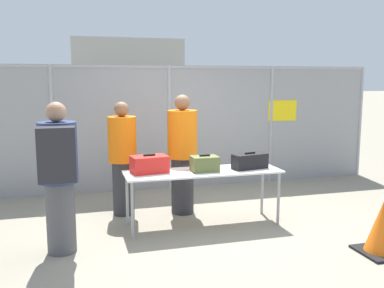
{
  "coord_description": "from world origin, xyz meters",
  "views": [
    {
      "loc": [
        -1.69,
        -5.45,
        2.0
      ],
      "look_at": [
        -0.0,
        0.6,
        1.05
      ],
      "focal_mm": 40.0,
      "sensor_mm": 36.0,
      "label": 1
    }
  ],
  "objects": [
    {
      "name": "traveler_hooded",
      "position": [
        -1.87,
        -0.51,
        0.96
      ],
      "size": [
        0.43,
        0.67,
        1.75
      ],
      "rotation": [
        0.0,
        0.0,
        -0.26
      ],
      "color": "#4C4C51",
      "rests_on": "ground_plane"
    },
    {
      "name": "security_worker_far",
      "position": [
        -1.01,
        0.79,
        0.87
      ],
      "size": [
        0.42,
        0.42,
        1.68
      ],
      "rotation": [
        0.0,
        0.0,
        3.58
      ],
      "color": "#2D2D33",
      "rests_on": "ground_plane"
    },
    {
      "name": "inspection_table",
      "position": [
        -0.01,
        0.0,
        0.71
      ],
      "size": [
        2.14,
        0.65,
        0.77
      ],
      "color": "silver",
      "rests_on": "ground_plane"
    },
    {
      "name": "utility_trailer",
      "position": [
        1.35,
        4.32,
        0.36
      ],
      "size": [
        4.02,
        2.11,
        0.6
      ],
      "color": "silver",
      "rests_on": "ground_plane"
    },
    {
      "name": "suitcase_black",
      "position": [
        0.66,
        -0.03,
        0.87
      ],
      "size": [
        0.53,
        0.3,
        0.23
      ],
      "color": "black",
      "rests_on": "inspection_table"
    },
    {
      "name": "fence_section",
      "position": [
        0.02,
        2.16,
        1.18
      ],
      "size": [
        8.19,
        0.07,
        2.25
      ],
      "color": "#9EA0A5",
      "rests_on": "ground_plane"
    },
    {
      "name": "suitcase_olive",
      "position": [
        -0.0,
        -0.02,
        0.87
      ],
      "size": [
        0.36,
        0.26,
        0.23
      ],
      "color": "#566033",
      "rests_on": "inspection_table"
    },
    {
      "name": "ground_plane",
      "position": [
        0.0,
        0.0,
        0.0
      ],
      "size": [
        120.0,
        120.0,
        0.0
      ],
      "primitive_type": "plane",
      "color": "gray"
    },
    {
      "name": "suitcase_red",
      "position": [
        -0.74,
        0.09,
        0.88
      ],
      "size": [
        0.51,
        0.36,
        0.25
      ],
      "color": "red",
      "rests_on": "inspection_table"
    },
    {
      "name": "distant_hangar",
      "position": [
        3.61,
        40.45,
        2.94
      ],
      "size": [
        10.56,
        10.59,
        5.88
      ],
      "color": "#999993",
      "rests_on": "ground_plane"
    },
    {
      "name": "traffic_cone",
      "position": [
        1.7,
        -1.49,
        0.3
      ],
      "size": [
        0.51,
        0.51,
        0.64
      ],
      "color": "black",
      "rests_on": "ground_plane"
    },
    {
      "name": "security_worker_near",
      "position": [
        -0.15,
        0.62,
        0.92
      ],
      "size": [
        0.44,
        0.44,
        1.78
      ],
      "rotation": [
        0.0,
        0.0,
        3.49
      ],
      "color": "#2D2D33",
      "rests_on": "ground_plane"
    }
  ]
}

